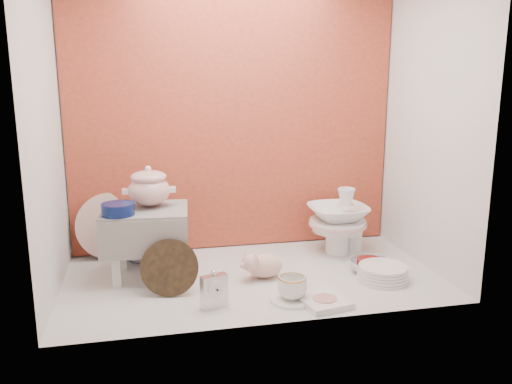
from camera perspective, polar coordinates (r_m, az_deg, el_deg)
ground at (r=2.60m, az=-0.34°, el=-9.19°), size 1.80×1.80×0.00m
niche_shell at (r=2.59m, az=-1.22°, el=11.85°), size 1.86×1.03×1.53m
step_stool at (r=2.60m, az=-11.78°, el=-5.42°), size 0.43×0.38×0.34m
soup_tureen at (r=2.57m, az=-11.55°, el=0.62°), size 0.30×0.30×0.20m
cobalt_bowl at (r=2.46m, az=-14.75°, el=-1.82°), size 0.20×0.20×0.05m
floral_platter at (r=2.92m, az=-15.62°, el=-3.55°), size 0.36×0.16×0.35m
blue_white_vase at (r=2.85m, az=-12.27°, el=-4.70°), size 0.32×0.32×0.26m
lacquer_tray at (r=2.39m, az=-9.37°, el=-8.12°), size 0.27×0.11×0.25m
mantel_clock at (r=2.25m, az=-4.57°, el=-10.49°), size 0.12×0.07×0.17m
plush_pig at (r=2.56m, az=0.97°, el=-7.93°), size 0.23×0.16×0.13m
teacup_saucer at (r=2.34m, az=3.91°, el=-11.57°), size 0.21×0.21×0.01m
gold_rim_teacup at (r=2.32m, az=3.93°, el=-10.28°), size 0.14×0.14×0.10m
lattice_dish at (r=2.32m, az=7.45°, el=-11.71°), size 0.22×0.22×0.03m
dinner_plate_stack at (r=2.62m, az=13.61°, el=-8.52°), size 0.28×0.28×0.07m
crystal_bowl at (r=2.70m, az=12.25°, el=-7.89°), size 0.25×0.25×0.06m
clear_glass_vase at (r=2.98m, az=10.40°, el=-4.20°), size 0.13×0.13×0.22m
porcelain_tower at (r=2.91m, az=8.86°, el=-3.12°), size 0.41×0.41×0.37m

